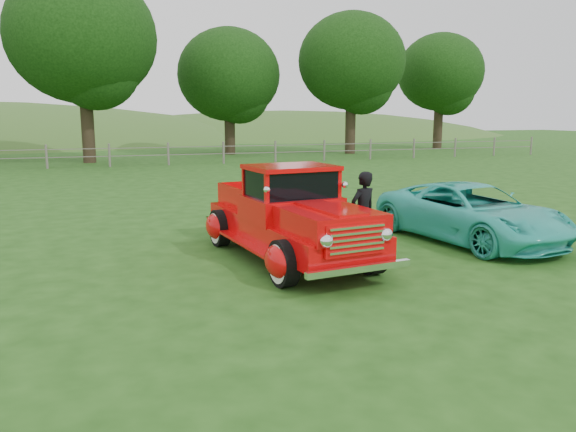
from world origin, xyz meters
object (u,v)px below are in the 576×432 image
object	(u,v)px
tree_near_west	(82,37)
tree_far_east	(440,72)
red_pickup	(289,218)
teal_sedan	(471,213)
man	(363,213)
tree_mid_east	(352,61)
tree_near_east	(229,75)

from	to	relation	value
tree_near_west	tree_far_east	xyz separation A→B (m)	(26.00, 5.00, -0.94)
tree_near_west	tree_far_east	bearing A→B (deg)	10.89
tree_far_east	red_pickup	size ratio (longest dim) A/B	1.72
red_pickup	teal_sedan	world-z (taller)	red_pickup
tree_near_west	teal_sedan	size ratio (longest dim) A/B	2.34
teal_sedan	man	xyz separation A→B (m)	(-2.68, -0.21, 0.19)
tree_near_west	tree_mid_east	world-z (taller)	tree_near_west
man	tree_near_east	bearing A→B (deg)	-116.14
tree_near_east	red_pickup	bearing A→B (deg)	-100.88
tree_near_west	tree_far_east	world-z (taller)	tree_near_west
tree_far_east	tree_near_east	bearing A→B (deg)	-176.63
red_pickup	man	size ratio (longest dim) A/B	3.18
tree_mid_east	red_pickup	size ratio (longest dim) A/B	1.83
red_pickup	man	xyz separation A→B (m)	(1.49, -0.06, 0.01)
tree_mid_east	tree_far_east	xyz separation A→B (m)	(9.00, 3.00, -0.31)
red_pickup	teal_sedan	size ratio (longest dim) A/B	1.16
man	red_pickup	bearing A→B (deg)	-20.44
tree_near_west	red_pickup	distance (m)	24.76
red_pickup	man	world-z (taller)	red_pickup
tree_near_west	tree_far_east	size ratio (longest dim) A/B	1.18
man	tree_near_west	bearing A→B (deg)	-96.04
tree_far_east	man	size ratio (longest dim) A/B	5.48
tree_far_east	red_pickup	world-z (taller)	tree_far_east
tree_far_east	teal_sedan	distance (m)	34.26
man	teal_sedan	bearing A→B (deg)	166.29
tree_mid_east	teal_sedan	distance (m)	27.73
tree_mid_east	teal_sedan	size ratio (longest dim) A/B	2.12
tree_near_east	red_pickup	size ratio (longest dim) A/B	1.62
tree_mid_east	man	world-z (taller)	tree_mid_east
tree_near_east	tree_mid_east	xyz separation A→B (m)	(8.00, -2.00, 0.93)
tree_near_east	red_pickup	xyz separation A→B (m)	(-5.33, -27.74, -4.45)
tree_near_east	man	size ratio (longest dim) A/B	5.15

